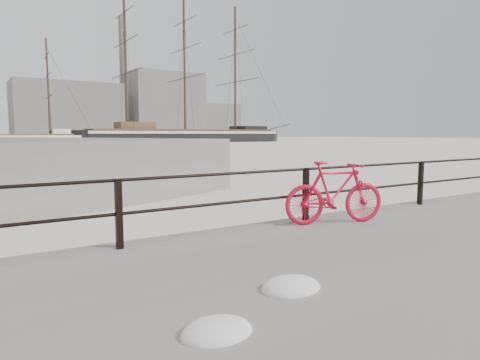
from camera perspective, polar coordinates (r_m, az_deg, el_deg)
ground at (r=10.88m, az=22.09°, el=-4.76°), size 400.00×400.00×0.00m
guardrail at (r=10.67m, az=22.93°, el=-0.38°), size 28.00×0.10×1.00m
bicycle at (r=7.92m, az=12.52°, el=-1.64°), size 1.88×0.88×1.14m
barque_black at (r=102.21m, az=-7.27°, el=5.02°), size 61.24×20.12×34.55m
schooner_mid at (r=90.61m, az=-28.09°, el=4.21°), size 29.91×14.23×20.95m
industrial_west at (r=149.05m, az=-22.07°, el=8.43°), size 32.00×18.00×18.00m
industrial_mid at (r=164.30m, az=-10.22°, el=9.58°), size 26.00×20.00×24.00m
industrial_east at (r=178.66m, az=-3.95°, el=7.78°), size 20.00×16.00×14.00m
smokestack at (r=165.35m, az=-15.25°, el=12.92°), size 2.80×2.80×44.00m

